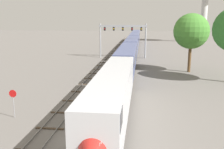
% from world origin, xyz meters
% --- Properties ---
extents(ground_plane, '(400.00, 400.00, 0.00)m').
position_xyz_m(ground_plane, '(0.00, 0.00, 0.00)').
color(ground_plane, slate).
extents(track_main, '(2.60, 200.00, 0.16)m').
position_xyz_m(track_main, '(2.00, 60.00, 0.07)').
color(track_main, slate).
rests_on(track_main, ground).
extents(track_near, '(2.60, 160.00, 0.16)m').
position_xyz_m(track_near, '(-3.50, 40.00, 0.07)').
color(track_near, slate).
rests_on(track_near, ground).
extents(passenger_train, '(3.04, 111.49, 4.80)m').
position_xyz_m(passenger_train, '(2.00, 49.50, 2.61)').
color(passenger_train, silver).
rests_on(passenger_train, ground).
extents(signal_gantry, '(12.10, 0.49, 8.62)m').
position_xyz_m(signal_gantry, '(-0.25, 46.29, 6.31)').
color(signal_gantry, '#999BA0').
rests_on(signal_gantry, ground).
extents(stop_sign, '(0.76, 0.08, 2.88)m').
position_xyz_m(stop_sign, '(-8.00, 4.29, 1.87)').
color(stop_sign, gray).
rests_on(stop_sign, ground).
extents(trackside_tree_left, '(6.44, 6.44, 10.79)m').
position_xyz_m(trackside_tree_left, '(13.46, 29.70, 7.54)').
color(trackside_tree_left, brown).
rests_on(trackside_tree_left, ground).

